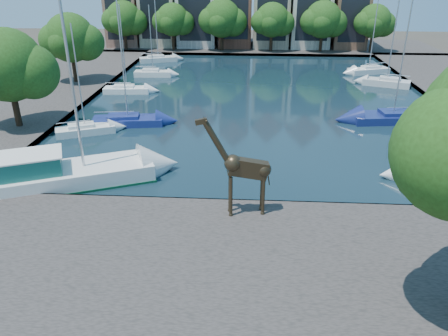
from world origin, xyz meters
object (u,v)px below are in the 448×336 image
Objects in this scene: motorsailer at (57,173)px; giraffe_statue at (242,168)px; sailboat_right_a at (444,170)px; sailboat_left_a at (85,128)px.

giraffe_statue is at bearing -15.86° from motorsailer.
sailboat_right_a is (25.35, 2.77, -0.34)m from motorsailer.
motorsailer is at bearing 164.14° from giraffe_statue.
sailboat_left_a is (-13.61, 13.04, -2.68)m from giraffe_statue.
sailboat_left_a is at bearing 99.70° from motorsailer.
giraffe_statue is 14.97m from sailboat_right_a.
motorsailer reaches higher than giraffe_statue.
sailboat_right_a is at bearing 24.72° from giraffe_statue.
giraffe_statue is 0.62× the size of sailboat_left_a.
sailboat_right_a reaches higher than sailboat_left_a.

